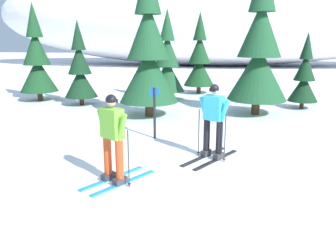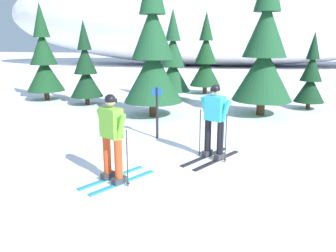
% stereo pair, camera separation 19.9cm
% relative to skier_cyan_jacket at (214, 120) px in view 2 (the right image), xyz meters
% --- Properties ---
extents(ground_plane, '(120.00, 120.00, 0.00)m').
position_rel_skier_cyan_jacket_xyz_m(ground_plane, '(-0.10, -1.06, -0.91)').
color(ground_plane, white).
extents(skier_cyan_jacket, '(1.26, 1.68, 1.73)m').
position_rel_skier_cyan_jacket_xyz_m(skier_cyan_jacket, '(0.00, 0.00, 0.00)').
color(skier_cyan_jacket, black).
rests_on(skier_cyan_jacket, ground).
extents(skier_lime_jacket, '(1.21, 1.57, 1.73)m').
position_rel_skier_cyan_jacket_xyz_m(skier_lime_jacket, '(-1.81, -1.73, 0.00)').
color(skier_lime_jacket, '#2893CC').
rests_on(skier_lime_jacket, ground).
extents(pine_tree_far_left, '(1.64, 1.64, 4.24)m').
position_rel_skier_cyan_jacket_xyz_m(pine_tree_far_left, '(-7.92, 6.47, 0.86)').
color(pine_tree_far_left, '#47301E').
rests_on(pine_tree_far_left, ground).
extents(pine_tree_left, '(1.34, 1.34, 3.46)m').
position_rel_skier_cyan_jacket_xyz_m(pine_tree_left, '(-5.65, 5.77, 0.54)').
color(pine_tree_left, '#47301E').
rests_on(pine_tree_left, ground).
extents(pine_tree_center_left, '(2.07, 2.07, 5.36)m').
position_rel_skier_cyan_jacket_xyz_m(pine_tree_center_left, '(-2.39, 4.11, 1.33)').
color(pine_tree_center_left, '#47301E').
rests_on(pine_tree_center_left, ground).
extents(pine_tree_center, '(1.55, 1.55, 4.00)m').
position_rel_skier_cyan_jacket_xyz_m(pine_tree_center, '(-2.30, 7.59, 0.77)').
color(pine_tree_center, '#47301E').
rests_on(pine_tree_center, ground).
extents(pine_tree_center_right, '(1.55, 1.55, 4.02)m').
position_rel_skier_cyan_jacket_xyz_m(pine_tree_center_right, '(-1.02, 9.76, 0.77)').
color(pine_tree_center_right, '#47301E').
rests_on(pine_tree_center_right, ground).
extents(pine_tree_right, '(2.13, 2.13, 5.51)m').
position_rel_skier_cyan_jacket_xyz_m(pine_tree_right, '(1.41, 5.04, 1.40)').
color(pine_tree_right, '#47301E').
rests_on(pine_tree_right, ground).
extents(pine_tree_far_right, '(1.15, 1.15, 2.98)m').
position_rel_skier_cyan_jacket_xyz_m(pine_tree_far_right, '(3.33, 6.47, 0.34)').
color(pine_tree_far_right, '#47301E').
rests_on(pine_tree_far_right, ground).
extents(snow_ridge_background, '(46.13, 16.06, 10.62)m').
position_rel_skier_cyan_jacket_xyz_m(snow_ridge_background, '(-1.17, 29.18, 4.40)').
color(snow_ridge_background, white).
rests_on(snow_ridge_background, ground).
extents(trail_marker_post, '(0.28, 0.07, 1.45)m').
position_rel_skier_cyan_jacket_xyz_m(trail_marker_post, '(-1.64, 1.39, -0.09)').
color(trail_marker_post, black).
rests_on(trail_marker_post, ground).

